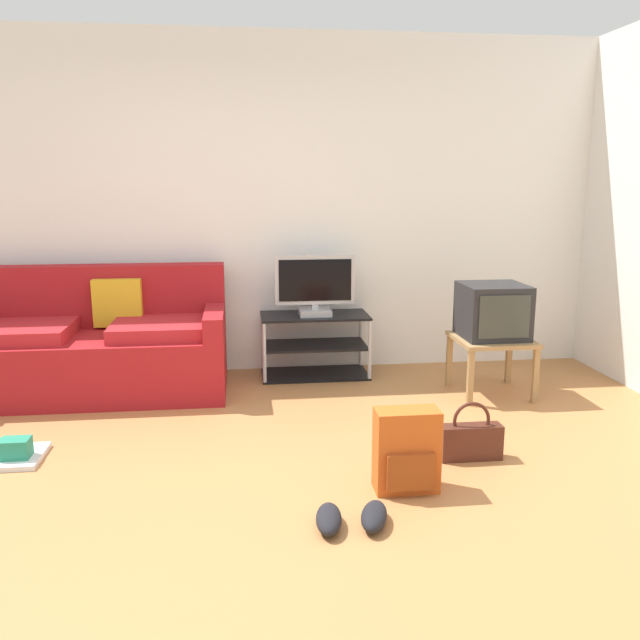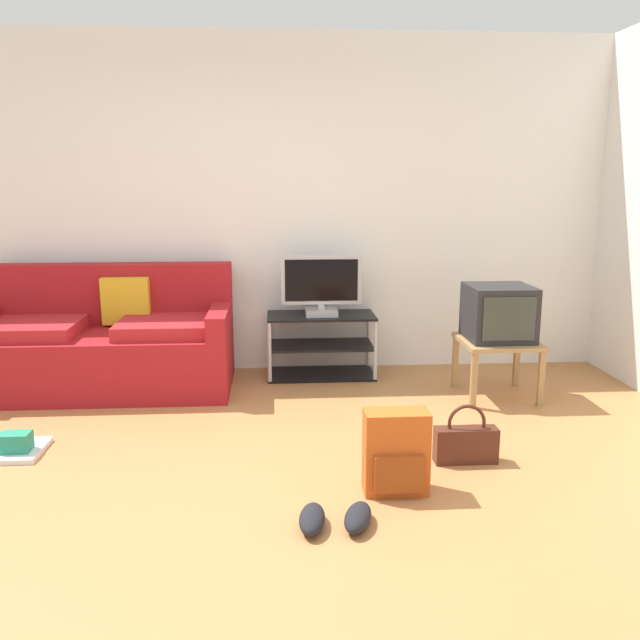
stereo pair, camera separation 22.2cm
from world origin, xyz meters
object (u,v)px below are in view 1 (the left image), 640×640
at_px(tv_stand, 315,345).
at_px(flat_tv, 315,286).
at_px(backpack, 407,451).
at_px(crt_tv, 493,311).
at_px(couch, 97,347).
at_px(side_table, 492,346).
at_px(handbag, 471,440).
at_px(floor_tray, 4,453).
at_px(sneakers_pair, 351,517).

bearing_deg(tv_stand, flat_tv, -90.00).
bearing_deg(backpack, tv_stand, 78.16).
xyz_separation_m(crt_tv, backpack, (-1.01, -1.48, -0.41)).
bearing_deg(crt_tv, couch, 172.44).
xyz_separation_m(side_table, handbag, (-0.55, -1.13, -0.25)).
xyz_separation_m(flat_tv, handbag, (0.69, -1.73, -0.62)).
bearing_deg(tv_stand, crt_tv, -26.15).
xyz_separation_m(flat_tv, floor_tray, (-1.94, -1.43, -0.70)).
relative_size(crt_tv, backpack, 1.05).
bearing_deg(couch, backpack, -44.60).
height_order(side_table, sneakers_pair, side_table).
xyz_separation_m(tv_stand, side_table, (1.24, -0.63, 0.11)).
bearing_deg(crt_tv, side_table, -90.00).
bearing_deg(side_table, tv_stand, 153.26).
xyz_separation_m(handbag, floor_tray, (-2.64, 0.30, -0.07)).
xyz_separation_m(tv_stand, backpack, (0.23, -2.09, -0.04)).
xyz_separation_m(flat_tv, sneakers_pair, (-0.11, -2.40, -0.69)).
distance_m(side_table, sneakers_pair, 2.27).
height_order(flat_tv, side_table, flat_tv).
bearing_deg(backpack, couch, 117.16).
distance_m(flat_tv, sneakers_pair, 2.51).
height_order(flat_tv, backpack, flat_tv).
xyz_separation_m(backpack, floor_tray, (-2.18, 0.63, -0.17)).
bearing_deg(backpack, sneakers_pair, -153.40).
bearing_deg(couch, sneakers_pair, -54.84).
bearing_deg(flat_tv, floor_tray, -143.55).
height_order(side_table, handbag, side_table).
height_order(handbag, sneakers_pair, handbag).
distance_m(backpack, sneakers_pair, 0.51).
xyz_separation_m(couch, handbag, (2.35, -1.53, -0.23)).
relative_size(tv_stand, handbag, 2.44).
bearing_deg(flat_tv, couch, -173.04).
height_order(crt_tv, sneakers_pair, crt_tv).
relative_size(tv_stand, side_table, 1.59).
distance_m(tv_stand, handbag, 1.89).
relative_size(couch, flat_tv, 3.00).
bearing_deg(couch, floor_tray, -103.04).
distance_m(tv_stand, side_table, 1.39).
relative_size(tv_stand, flat_tv, 1.36).
relative_size(flat_tv, crt_tv, 1.40).
bearing_deg(handbag, flat_tv, 111.81).
xyz_separation_m(crt_tv, floor_tray, (-3.18, -0.85, -0.58)).
bearing_deg(tv_stand, side_table, -26.74).
height_order(flat_tv, crt_tv, flat_tv).
distance_m(backpack, floor_tray, 2.27).
xyz_separation_m(tv_stand, flat_tv, (0.00, -0.02, 0.49)).
distance_m(handbag, sneakers_pair, 1.05).
distance_m(sneakers_pair, floor_tray, 2.08).
bearing_deg(tv_stand, handbag, -68.44).
height_order(side_table, crt_tv, crt_tv).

